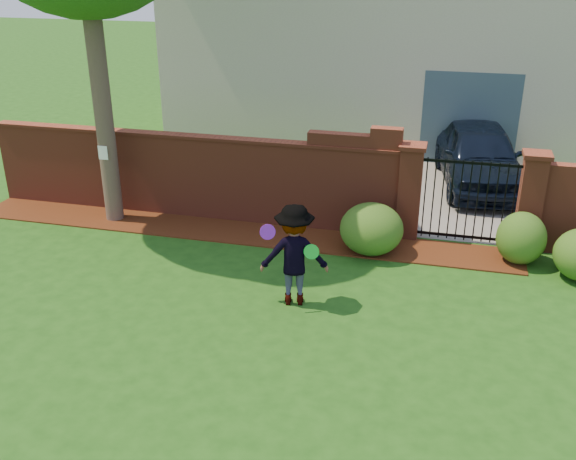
% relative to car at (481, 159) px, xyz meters
% --- Properties ---
extents(ground, '(80.00, 80.00, 0.01)m').
position_rel_car_xyz_m(ground, '(-3.81, -7.22, -0.74)').
color(ground, '#1B4912').
rests_on(ground, ground).
extents(mulch_bed, '(11.10, 1.08, 0.03)m').
position_rel_car_xyz_m(mulch_bed, '(-4.76, -3.89, -0.72)').
color(mulch_bed, '#3D190B').
rests_on(mulch_bed, ground).
extents(brick_wall, '(8.70, 0.31, 2.16)m').
position_rel_car_xyz_m(brick_wall, '(-5.82, -3.22, 0.19)').
color(brick_wall, maroon).
rests_on(brick_wall, ground).
extents(pillar_left, '(0.50, 0.50, 1.88)m').
position_rel_car_xyz_m(pillar_left, '(-1.41, -3.22, 0.22)').
color(pillar_left, maroon).
rests_on(pillar_left, ground).
extents(pillar_right, '(0.50, 0.50, 1.88)m').
position_rel_car_xyz_m(pillar_right, '(0.79, -3.22, 0.22)').
color(pillar_right, maroon).
rests_on(pillar_right, ground).
extents(iron_gate, '(1.78, 0.03, 1.60)m').
position_rel_car_xyz_m(iron_gate, '(-0.31, -3.22, 0.12)').
color(iron_gate, black).
rests_on(iron_gate, ground).
extents(driveway, '(3.20, 8.00, 0.01)m').
position_rel_car_xyz_m(driveway, '(-0.31, 0.78, -0.73)').
color(driveway, slate).
rests_on(driveway, ground).
extents(house, '(12.40, 6.40, 6.30)m').
position_rel_car_xyz_m(house, '(-2.81, 4.77, 2.43)').
color(house, beige).
rests_on(house, ground).
extents(car, '(2.33, 4.52, 1.47)m').
position_rel_car_xyz_m(car, '(0.00, 0.00, 0.00)').
color(car, black).
rests_on(car, ground).
extents(paper_notice, '(0.20, 0.01, 0.28)m').
position_rel_car_xyz_m(paper_notice, '(-7.41, -4.01, 0.76)').
color(paper_notice, white).
rests_on(paper_notice, tree).
extents(shrub_left, '(1.17, 1.17, 0.96)m').
position_rel_car_xyz_m(shrub_left, '(-2.00, -4.13, -0.26)').
color(shrub_left, '#235319').
rests_on(shrub_left, ground).
extents(shrub_middle, '(0.87, 0.87, 0.96)m').
position_rel_car_xyz_m(shrub_middle, '(0.64, -3.89, -0.26)').
color(shrub_middle, '#235319').
rests_on(shrub_middle, ground).
extents(man, '(1.19, 0.85, 1.67)m').
position_rel_car_xyz_m(man, '(-2.94, -6.30, 0.10)').
color(man, gray).
rests_on(man, ground).
extents(frisbee_purple, '(0.25, 0.16, 0.24)m').
position_rel_car_xyz_m(frisbee_purple, '(-3.29, -6.57, 0.58)').
color(frisbee_purple, purple).
rests_on(frisbee_purple, man).
extents(frisbee_green, '(0.24, 0.07, 0.24)m').
position_rel_car_xyz_m(frisbee_green, '(-2.65, -6.38, 0.24)').
color(frisbee_green, green).
rests_on(frisbee_green, man).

